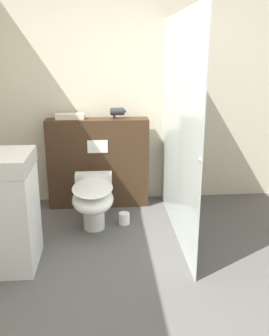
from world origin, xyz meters
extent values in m
plane|color=#565451|center=(0.00, 0.00, 0.00)|extent=(12.00, 12.00, 0.00)
cube|color=beige|center=(0.00, 2.23, 1.25)|extent=(8.00, 0.06, 2.50)
cube|color=#3D2819|center=(-0.26, 2.02, 0.50)|extent=(1.12, 0.23, 1.00)
cube|color=white|center=(-0.26, 1.90, 0.72)|extent=(0.22, 0.01, 0.14)
cube|color=silver|center=(0.50, 1.30, 1.02)|extent=(0.01, 1.79, 2.04)
sphere|color=#B2B2B7|center=(0.50, 0.44, 0.98)|extent=(0.04, 0.04, 0.04)
cylinder|color=white|center=(-0.31, 1.40, 0.17)|extent=(0.21, 0.21, 0.33)
ellipsoid|color=white|center=(-0.31, 1.30, 0.36)|extent=(0.39, 0.60, 0.21)
ellipsoid|color=white|center=(-0.31, 1.30, 0.47)|extent=(0.39, 0.59, 0.02)
cube|color=white|center=(-0.31, 1.63, 0.42)|extent=(0.38, 0.13, 0.17)
cylinder|color=#2D2D33|center=(-0.04, 2.02, 1.08)|extent=(0.15, 0.08, 0.08)
cone|color=#2D2D33|center=(0.05, 2.02, 1.08)|extent=(0.03, 0.07, 0.07)
cylinder|color=#2D2D33|center=(-0.07, 2.02, 1.04)|extent=(0.03, 0.03, 0.07)
cube|color=beige|center=(-0.55, 2.04, 1.03)|extent=(0.31, 0.13, 0.06)
cylinder|color=white|center=(0.00, 1.48, 0.06)|extent=(0.11, 0.11, 0.12)
camera|label=1|loc=(-0.17, -2.04, 1.71)|focal=40.00mm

